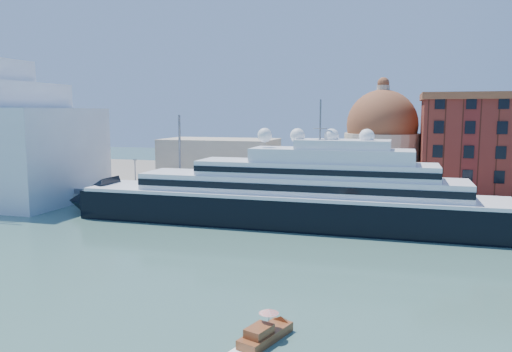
% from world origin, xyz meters
% --- Properties ---
extents(ground, '(400.00, 400.00, 0.00)m').
position_xyz_m(ground, '(0.00, 0.00, 0.00)').
color(ground, '#355B52').
rests_on(ground, ground).
extents(quay, '(180.00, 10.00, 2.50)m').
position_xyz_m(quay, '(0.00, 34.00, 1.25)').
color(quay, gray).
rests_on(quay, ground).
extents(land, '(260.00, 72.00, 2.00)m').
position_xyz_m(land, '(0.00, 75.00, 1.00)').
color(land, slate).
rests_on(land, ground).
extents(quay_fence, '(180.00, 0.10, 1.20)m').
position_xyz_m(quay_fence, '(0.00, 29.50, 3.10)').
color(quay_fence, slate).
rests_on(quay_fence, quay).
extents(superyacht, '(91.40, 12.67, 27.32)m').
position_xyz_m(superyacht, '(3.74, 23.00, 4.71)').
color(superyacht, black).
rests_on(superyacht, ground).
extents(water_taxi, '(4.11, 6.76, 3.05)m').
position_xyz_m(water_taxi, '(15.13, -24.64, 0.73)').
color(water_taxi, brown).
rests_on(water_taxi, ground).
extents(church, '(66.00, 18.00, 25.50)m').
position_xyz_m(church, '(6.39, 57.72, 10.91)').
color(church, beige).
rests_on(church, land).
extents(lamp_posts, '(120.80, 2.40, 18.00)m').
position_xyz_m(lamp_posts, '(-12.67, 32.27, 9.84)').
color(lamp_posts, slate).
rests_on(lamp_posts, quay).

